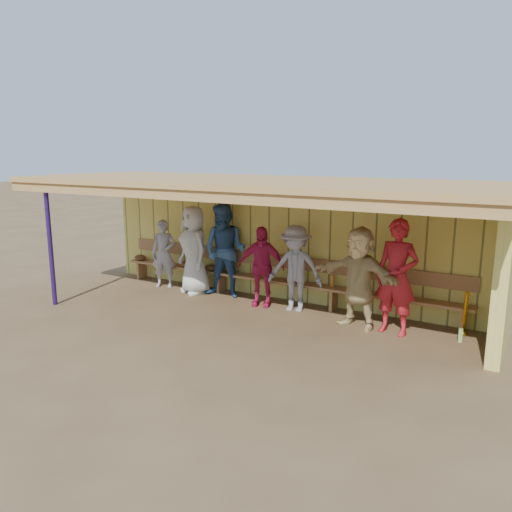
{
  "coord_description": "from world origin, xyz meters",
  "views": [
    {
      "loc": [
        4.67,
        -7.53,
        2.95
      ],
      "look_at": [
        0.0,
        0.35,
        1.05
      ],
      "focal_mm": 35.0,
      "sensor_mm": 36.0,
      "label": 1
    }
  ],
  "objects_px": {
    "player_f": "(359,277)",
    "player_c": "(225,251)",
    "player_b": "(194,250)",
    "player_e": "(295,269)",
    "player_g": "(397,277)",
    "bench": "(275,275)",
    "player_a": "(164,254)",
    "player_d": "(261,266)"
  },
  "relations": [
    {
      "from": "player_a",
      "to": "player_g",
      "type": "xyz_separation_m",
      "value": [
        5.24,
        -0.32,
        0.21
      ]
    },
    {
      "from": "player_c",
      "to": "player_d",
      "type": "xyz_separation_m",
      "value": [
        0.95,
        -0.16,
        -0.19
      ]
    },
    {
      "from": "player_d",
      "to": "bench",
      "type": "height_order",
      "value": "player_d"
    },
    {
      "from": "player_a",
      "to": "player_e",
      "type": "height_order",
      "value": "player_e"
    },
    {
      "from": "player_b",
      "to": "player_g",
      "type": "relative_size",
      "value": 0.97
    },
    {
      "from": "player_b",
      "to": "bench",
      "type": "distance_m",
      "value": 1.83
    },
    {
      "from": "player_d",
      "to": "player_g",
      "type": "distance_m",
      "value": 2.7
    },
    {
      "from": "player_a",
      "to": "player_c",
      "type": "xyz_separation_m",
      "value": [
        1.61,
        0.06,
        0.22
      ]
    },
    {
      "from": "player_e",
      "to": "bench",
      "type": "height_order",
      "value": "player_e"
    },
    {
      "from": "player_d",
      "to": "bench",
      "type": "relative_size",
      "value": 0.21
    },
    {
      "from": "player_d",
      "to": "player_e",
      "type": "xyz_separation_m",
      "value": [
        0.72,
        0.04,
        0.03
      ]
    },
    {
      "from": "player_f",
      "to": "player_b",
      "type": "bearing_deg",
      "value": -171.44
    },
    {
      "from": "player_b",
      "to": "bench",
      "type": "xyz_separation_m",
      "value": [
        1.73,
        0.43,
        -0.41
      ]
    },
    {
      "from": "player_e",
      "to": "player_f",
      "type": "height_order",
      "value": "player_f"
    },
    {
      "from": "player_d",
      "to": "player_f",
      "type": "distance_m",
      "value": 2.05
    },
    {
      "from": "player_c",
      "to": "bench",
      "type": "bearing_deg",
      "value": 8.89
    },
    {
      "from": "player_g",
      "to": "player_c",
      "type": "bearing_deg",
      "value": -178.76
    },
    {
      "from": "player_a",
      "to": "player_d",
      "type": "xyz_separation_m",
      "value": [
        2.56,
        -0.11,
        0.03
      ]
    },
    {
      "from": "player_a",
      "to": "player_g",
      "type": "relative_size",
      "value": 0.78
    },
    {
      "from": "player_f",
      "to": "player_c",
      "type": "bearing_deg",
      "value": -174.65
    },
    {
      "from": "player_e",
      "to": "bench",
      "type": "relative_size",
      "value": 0.22
    },
    {
      "from": "player_e",
      "to": "player_f",
      "type": "bearing_deg",
      "value": -19.06
    },
    {
      "from": "player_g",
      "to": "player_a",
      "type": "bearing_deg",
      "value": -176.32
    },
    {
      "from": "player_c",
      "to": "player_f",
      "type": "relative_size",
      "value": 1.11
    },
    {
      "from": "player_b",
      "to": "player_g",
      "type": "height_order",
      "value": "player_g"
    },
    {
      "from": "player_c",
      "to": "player_b",
      "type": "bearing_deg",
      "value": -178.4
    },
    {
      "from": "player_e",
      "to": "player_f",
      "type": "distance_m",
      "value": 1.34
    },
    {
      "from": "player_a",
      "to": "player_f",
      "type": "bearing_deg",
      "value": -24.87
    },
    {
      "from": "player_g",
      "to": "player_f",
      "type": "bearing_deg",
      "value": -172.99
    },
    {
      "from": "player_d",
      "to": "player_e",
      "type": "height_order",
      "value": "player_e"
    },
    {
      "from": "player_c",
      "to": "player_e",
      "type": "bearing_deg",
      "value": -12.19
    },
    {
      "from": "player_e",
      "to": "player_f",
      "type": "relative_size",
      "value": 0.94
    },
    {
      "from": "player_d",
      "to": "bench",
      "type": "distance_m",
      "value": 0.54
    },
    {
      "from": "player_e",
      "to": "player_g",
      "type": "bearing_deg",
      "value": -15.65
    },
    {
      "from": "player_b",
      "to": "player_c",
      "type": "bearing_deg",
      "value": 34.32
    },
    {
      "from": "player_a",
      "to": "player_e",
      "type": "xyz_separation_m",
      "value": [
        3.29,
        -0.07,
        0.06
      ]
    },
    {
      "from": "player_c",
      "to": "player_f",
      "type": "distance_m",
      "value": 3.02
    },
    {
      "from": "player_f",
      "to": "player_a",
      "type": "bearing_deg",
      "value": -171.45
    },
    {
      "from": "player_a",
      "to": "bench",
      "type": "height_order",
      "value": "player_a"
    },
    {
      "from": "player_f",
      "to": "player_g",
      "type": "xyz_separation_m",
      "value": [
        0.64,
        -0.0,
        0.09
      ]
    },
    {
      "from": "player_e",
      "to": "player_c",
      "type": "bearing_deg",
      "value": 167.41
    },
    {
      "from": "player_c",
      "to": "player_d",
      "type": "bearing_deg",
      "value": -17.64
    }
  ]
}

